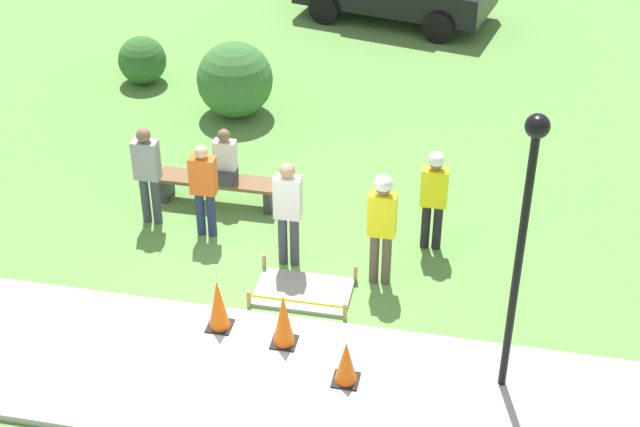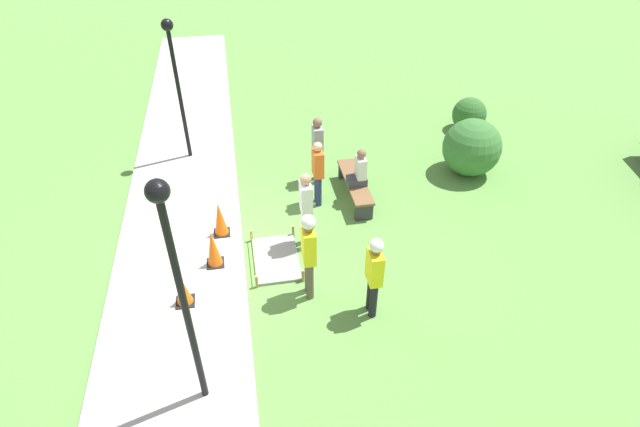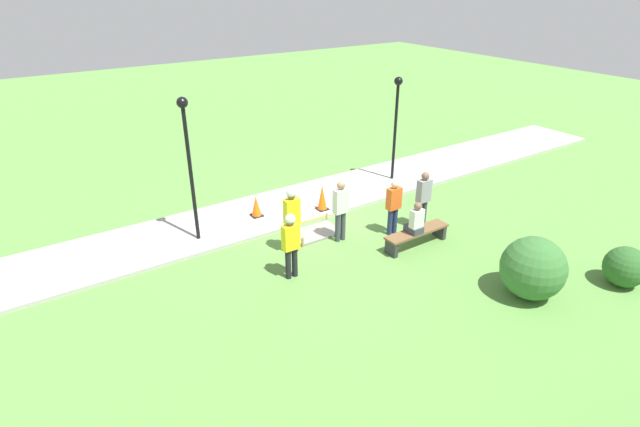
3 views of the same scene
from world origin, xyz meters
name	(u,v)px [view 2 (image 2 of 3)]	position (x,y,z in m)	size (l,w,h in m)	color
ground_plane	(243,246)	(0.00, 0.00, 0.00)	(60.00, 60.00, 0.00)	#5B8E42
sidewalk	(180,252)	(0.00, -1.29, 0.05)	(28.00, 2.57, 0.10)	#ADAAA3
wet_concrete_patch	(276,259)	(0.54, 0.64, 0.03)	(1.44, 0.94, 0.28)	gray
traffic_cone_near_patch	(220,219)	(-0.40, -0.41, 0.49)	(0.34, 0.34, 0.80)	black
traffic_cone_far_patch	(213,248)	(0.54, -0.57, 0.50)	(0.34, 0.34, 0.81)	black
traffic_cone_sidewalk_edge	(183,290)	(1.49, -1.12, 0.42)	(0.34, 0.34, 0.64)	black
park_bench	(355,185)	(-1.35, 2.73, 0.34)	(1.96, 0.44, 0.47)	#2D2D33
person_seated_on_bench	(359,171)	(-1.21, 2.78, 0.82)	(0.36, 0.44, 0.89)	#383D47
worker_supervisor	(374,271)	(2.22, 2.18, 1.00)	(0.40, 0.25, 1.70)	black
worker_assistant	(309,249)	(1.58, 1.15, 1.11)	(0.40, 0.27, 1.84)	brown
bystander_in_orange_shirt	(318,170)	(-1.27, 1.83, 0.90)	(0.40, 0.22, 1.61)	navy
bystander_in_gray_shirt	(306,206)	(0.17, 1.33, 1.00)	(0.40, 0.23, 1.76)	#383D47
bystander_in_white_shirt	(318,146)	(-2.23, 1.99, 0.96)	(0.40, 0.22, 1.70)	#383D47
lamppost_near	(177,272)	(3.45, -0.76, 2.64)	(0.28, 0.28, 3.88)	black
lamppost_far	(175,70)	(-3.88, -1.16, 2.44)	(0.28, 0.28, 3.53)	black
shrub_rounded_near	(472,148)	(-1.90, 5.83, 0.72)	(1.44, 1.44, 1.44)	#387033
shrub_rounded_mid	(469,114)	(-4.11, 6.78, 0.49)	(0.97, 0.97, 0.97)	#2D6028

